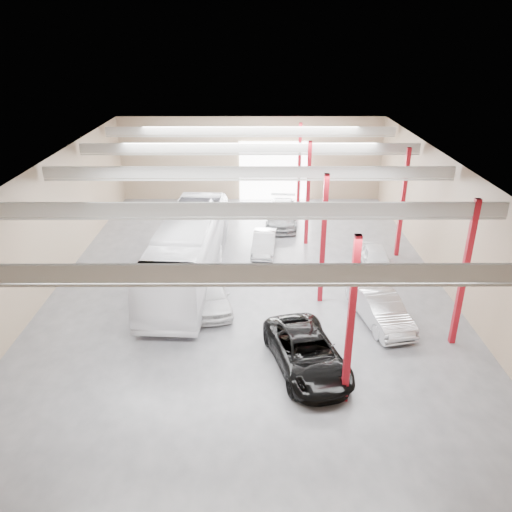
{
  "coord_description": "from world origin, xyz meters",
  "views": [
    {
      "loc": [
        0.29,
        -25.62,
        13.24
      ],
      "look_at": [
        0.36,
        -1.05,
        2.2
      ],
      "focal_mm": 35.0,
      "sensor_mm": 36.0,
      "label": 1
    }
  ],
  "objects_px": {
    "car_row_c": "(282,214)",
    "car_row_a": "(211,294)",
    "black_sedan": "(307,352)",
    "car_right_far": "(376,258)",
    "car_right_near": "(380,308)",
    "coach_bus": "(188,251)",
    "car_row_b": "(264,243)"
  },
  "relations": [
    {
      "from": "car_row_c",
      "to": "car_row_a",
      "type": "bearing_deg",
      "value": -104.85
    },
    {
      "from": "car_row_c",
      "to": "black_sedan",
      "type": "bearing_deg",
      "value": -85.1
    },
    {
      "from": "black_sedan",
      "to": "car_right_far",
      "type": "relative_size",
      "value": 1.39
    },
    {
      "from": "car_row_a",
      "to": "car_row_c",
      "type": "relative_size",
      "value": 0.79
    },
    {
      "from": "car_right_near",
      "to": "coach_bus",
      "type": "bearing_deg",
      "value": 142.46
    },
    {
      "from": "car_row_c",
      "to": "coach_bus",
      "type": "bearing_deg",
      "value": -117.88
    },
    {
      "from": "coach_bus",
      "to": "black_sedan",
      "type": "distance_m",
      "value": 10.37
    },
    {
      "from": "black_sedan",
      "to": "car_row_c",
      "type": "bearing_deg",
      "value": 76.87
    },
    {
      "from": "car_row_a",
      "to": "car_row_c",
      "type": "height_order",
      "value": "car_row_c"
    },
    {
      "from": "black_sedan",
      "to": "car_row_a",
      "type": "distance_m",
      "value": 6.88
    },
    {
      "from": "black_sedan",
      "to": "car_right_near",
      "type": "height_order",
      "value": "car_right_near"
    },
    {
      "from": "car_right_far",
      "to": "car_row_a",
      "type": "bearing_deg",
      "value": -151.88
    },
    {
      "from": "coach_bus",
      "to": "car_row_c",
      "type": "bearing_deg",
      "value": 61.18
    },
    {
      "from": "coach_bus",
      "to": "car_row_a",
      "type": "bearing_deg",
      "value": -61.35
    },
    {
      "from": "black_sedan",
      "to": "car_right_near",
      "type": "relative_size",
      "value": 1.17
    },
    {
      "from": "black_sedan",
      "to": "car_right_far",
      "type": "distance_m",
      "value": 11.13
    },
    {
      "from": "car_row_a",
      "to": "car_row_b",
      "type": "bearing_deg",
      "value": 55.91
    },
    {
      "from": "car_row_a",
      "to": "car_row_b",
      "type": "relative_size",
      "value": 1.1
    },
    {
      "from": "coach_bus",
      "to": "black_sedan",
      "type": "xyz_separation_m",
      "value": [
        6.0,
        -8.39,
        -1.06
      ]
    },
    {
      "from": "coach_bus",
      "to": "car_right_near",
      "type": "relative_size",
      "value": 2.74
    },
    {
      "from": "car_right_near",
      "to": "car_right_far",
      "type": "bearing_deg",
      "value": 66.93
    },
    {
      "from": "coach_bus",
      "to": "car_right_near",
      "type": "xyz_separation_m",
      "value": [
        9.98,
        -4.71,
        -1.05
      ]
    },
    {
      "from": "coach_bus",
      "to": "car_row_b",
      "type": "xyz_separation_m",
      "value": [
        4.42,
        4.05,
        -1.18
      ]
    },
    {
      "from": "coach_bus",
      "to": "car_right_near",
      "type": "distance_m",
      "value": 11.08
    },
    {
      "from": "car_right_near",
      "to": "car_row_c",
      "type": "bearing_deg",
      "value": 94.19
    },
    {
      "from": "coach_bus",
      "to": "car_right_far",
      "type": "distance_m",
      "value": 11.31
    },
    {
      "from": "coach_bus",
      "to": "car_right_near",
      "type": "height_order",
      "value": "coach_bus"
    },
    {
      "from": "car_row_b",
      "to": "car_right_near",
      "type": "relative_size",
      "value": 0.84
    },
    {
      "from": "car_row_a",
      "to": "car_row_b",
      "type": "distance_m",
      "value": 7.81
    },
    {
      "from": "car_right_near",
      "to": "car_right_far",
      "type": "relative_size",
      "value": 1.19
    },
    {
      "from": "black_sedan",
      "to": "car_row_c",
      "type": "distance_m",
      "value": 17.65
    },
    {
      "from": "car_row_a",
      "to": "car_right_far",
      "type": "xyz_separation_m",
      "value": [
        9.66,
        4.67,
        -0.07
      ]
    }
  ]
}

